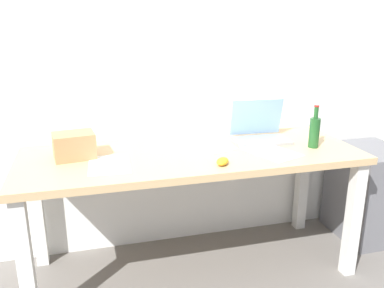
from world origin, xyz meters
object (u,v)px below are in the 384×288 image
at_px(computer_mouse, 223,161).
at_px(cardboard_box, 74,146).
at_px(filing_cabinet, 368,192).
at_px(beer_bottle, 314,131).
at_px(desk, 192,168).
at_px(laptop_right, 259,131).

height_order(computer_mouse, cardboard_box, cardboard_box).
bearing_deg(filing_cabinet, beer_bottle, -162.90).
distance_m(desk, filing_cabinet, 1.34).
relative_size(laptop_right, computer_mouse, 3.44).
bearing_deg(desk, filing_cabinet, 3.88).
relative_size(desk, computer_mouse, 19.16).
bearing_deg(laptop_right, computer_mouse, -135.64).
bearing_deg(beer_bottle, computer_mouse, -166.98).
relative_size(desk, filing_cabinet, 2.99).
xyz_separation_m(beer_bottle, computer_mouse, (-0.62, -0.14, -0.08)).
relative_size(beer_bottle, filing_cabinet, 0.39).
bearing_deg(desk, computer_mouse, -66.38).
height_order(desk, beer_bottle, beer_bottle).
bearing_deg(beer_bottle, laptop_right, 139.09).
xyz_separation_m(desk, beer_bottle, (0.72, -0.09, 0.19)).
bearing_deg(cardboard_box, computer_mouse, -22.59).
height_order(beer_bottle, filing_cabinet, beer_bottle).
bearing_deg(beer_bottle, desk, 172.79).
relative_size(cardboard_box, filing_cabinet, 0.33).
xyz_separation_m(beer_bottle, cardboard_box, (-1.36, 0.17, -0.03)).
height_order(cardboard_box, filing_cabinet, cardboard_box).
height_order(desk, computer_mouse, computer_mouse).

